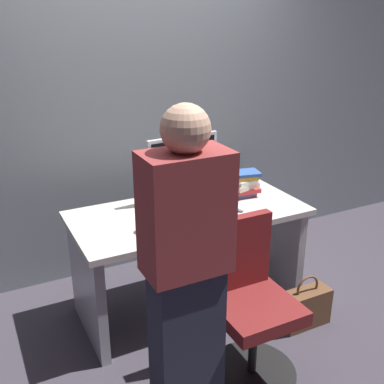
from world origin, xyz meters
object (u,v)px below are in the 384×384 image
Objects in this scene: desk at (189,241)px; cup_near_keyboard at (147,225)px; person_at_desk at (186,271)px; keyboard at (201,217)px; book_stack at (244,183)px; handbag at (305,307)px; office_chair at (249,308)px; monitor at (183,164)px; mouse at (239,208)px.

desk is 16.87× the size of cup_near_keyboard.
person_at_desk reaches higher than keyboard.
desk is 6.77× the size of book_stack.
person_at_desk is 4.34× the size of handbag.
person_at_desk is 7.11× the size of book_stack.
office_chair is at bearing -119.82° from book_stack.
monitor reaches higher than cup_near_keyboard.
keyboard is at bearing 3.99° from cup_near_keyboard.
monitor is 0.44m from keyboard.
cup_near_keyboard is 0.87m from book_stack.
person_at_desk is 16.39× the size of mouse.
handbag is (0.58, -0.41, -0.62)m from keyboard.
monitor is 1.28m from handbag.
desk is 15.59× the size of mouse.
desk is 0.49m from cup_near_keyboard.
person_at_desk is at bearing -135.12° from book_stack.
keyboard is (0.45, 0.69, -0.08)m from person_at_desk.
keyboard is 4.65× the size of cup_near_keyboard.
mouse is 1.08× the size of cup_near_keyboard.
monitor is at bearing 64.73° from person_at_desk.
handbag is at bearing 15.22° from person_at_desk.
cup_near_keyboard reaches higher than mouse.
mouse is at bearing -128.42° from book_stack.
cup_near_keyboard is (-0.38, -0.03, 0.04)m from keyboard.
person_at_desk is at bearing -115.27° from monitor.
desk is 0.90m from handbag.
office_chair reaches higher than desk.
office_chair is 10.17× the size of cup_near_keyboard.
monitor is 5.41× the size of mouse.
person_at_desk is (-0.44, -0.10, 0.41)m from office_chair.
office_chair is (0.02, -0.73, -0.09)m from desk.
person_at_desk is 0.83m from keyboard.
desk reaches higher than handbag.
handbag is (0.97, -0.38, -0.66)m from cup_near_keyboard.
person_at_desk reaches higher than desk.
cup_near_keyboard is 1.23m from handbag.
monitor is (0.50, 1.05, 0.16)m from person_at_desk.
desk is at bearing 154.11° from mouse.
cup_near_keyboard is at bearing -177.89° from mouse.
book_stack reaches higher than handbag.
office_chair is 0.73m from mouse.
office_chair is at bearing -93.06° from monitor.
office_chair is at bearing -55.78° from cup_near_keyboard.
desk is 0.53m from monitor.
mouse is 0.80m from handbag.
keyboard is 1.87× the size of book_stack.
keyboard is 0.39m from cup_near_keyboard.
monitor reaches higher than office_chair.
office_chair reaches higher than cup_near_keyboard.
person_at_desk is at bearing -136.91° from mouse.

